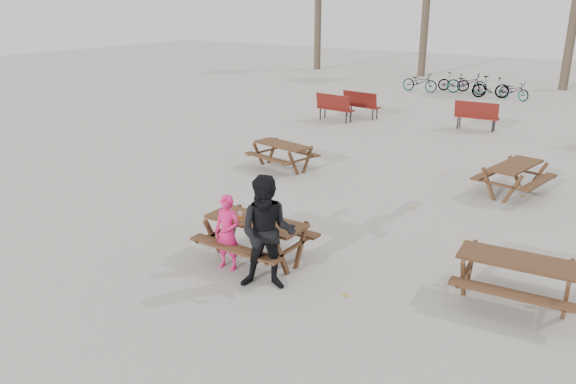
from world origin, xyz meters
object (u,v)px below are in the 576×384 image
Objects in this scene: food_tray at (261,222)px; picnic_table_north at (283,156)px; soda_bottle at (240,217)px; adult at (267,233)px; child at (227,233)px; main_picnic_table at (256,230)px; picnic_table_far at (514,179)px; picnic_table_east at (515,281)px.

food_tray reaches higher than picnic_table_north.
soda_bottle is at bearing -52.03° from picnic_table_north.
adult is 6.69m from picnic_table_north.
food_tray is 0.14× the size of child.
main_picnic_table is at bearing -49.36° from picnic_table_north.
adult is 1.16× the size of picnic_table_north.
food_tray reaches higher than main_picnic_table.
child is (-0.01, -0.34, -0.18)m from soda_bottle.
child reaches higher than soda_bottle.
main_picnic_table is 1.36× the size of child.
main_picnic_table is 0.27m from food_tray.
picnic_table_far is (2.72, 6.33, -0.42)m from food_tray.
soda_bottle is at bearing -169.65° from picnic_table_east.
picnic_table_north is 0.95× the size of picnic_table_far.
picnic_table_north is (-7.00, 3.89, -0.02)m from picnic_table_east.
picnic_table_far is (2.13, 6.96, -0.57)m from adult.
food_tray is at bearing -18.42° from main_picnic_table.
child is 0.70× the size of adult.
soda_bottle is at bearing -138.70° from main_picnic_table.
soda_bottle is 0.10× the size of picnic_table_north.
picnic_table_east is 5.40m from picnic_table_far.
main_picnic_table reaches higher than picnic_table_north.
soda_bottle is at bearing -161.19° from food_tray.
main_picnic_table is at bearing 161.58° from food_tray.
child is 0.77× the size of picnic_table_far.
food_tray is at bearing 166.79° from picnic_table_far.
soda_bottle is 0.13× the size of child.
picnic_table_east reaches higher than picnic_table_north.
picnic_table_east is 1.00× the size of picnic_table_far.
food_tray is at bearing 43.39° from child.
child is at bearing -129.58° from food_tray.
picnic_table_far is (5.73, 1.36, 0.02)m from picnic_table_north.
adult is (0.75, -0.68, 0.36)m from main_picnic_table.
picnic_table_east is at bearing 15.30° from food_tray.
child reaches higher than picnic_table_north.
picnic_table_north is at bearing 95.63° from adult.
food_tray is 6.91m from picnic_table_far.
food_tray is 1.06× the size of soda_bottle.
main_picnic_table is 1.05× the size of picnic_table_east.
picnic_table_far is at bearing 45.90° from adult.
soda_bottle reaches higher than main_picnic_table.
adult reaches higher than food_tray.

